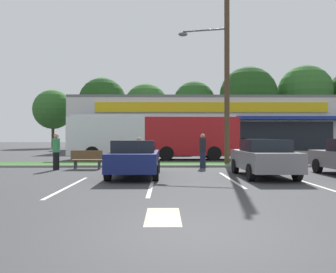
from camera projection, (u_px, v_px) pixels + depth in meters
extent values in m
plane|color=#38383A|center=(191.00, 239.00, 5.22)|extent=(240.00, 240.00, 0.00)
cube|color=#2D5B23|center=(172.00, 164.00, 19.22)|extent=(56.00, 2.20, 0.12)
cube|color=gray|center=(172.00, 166.00, 18.00)|extent=(56.00, 0.24, 0.12)
cube|color=silver|center=(69.00, 186.00, 10.86)|extent=(0.12, 4.80, 0.01)
cube|color=silver|center=(151.00, 185.00, 11.13)|extent=(0.12, 4.80, 0.01)
cube|color=silver|center=(231.00, 179.00, 12.73)|extent=(0.12, 4.80, 0.01)
cube|color=silver|center=(323.00, 187.00, 10.61)|extent=(0.12, 4.80, 0.01)
cube|color=beige|center=(163.00, 216.00, 6.71)|extent=(0.70, 1.60, 0.01)
cube|color=beige|center=(206.00, 127.00, 40.43)|extent=(30.89, 10.11, 5.90)
cube|color=black|center=(212.00, 136.00, 35.33)|extent=(25.95, 0.08, 3.07)
cube|color=navy|center=(213.00, 118.00, 34.68)|extent=(29.04, 1.40, 0.35)
cube|color=gold|center=(212.00, 107.00, 35.30)|extent=(24.71, 0.16, 1.06)
cube|color=slate|center=(206.00, 101.00, 40.44)|extent=(30.89, 10.11, 0.30)
cylinder|color=#473323|center=(53.00, 136.00, 52.00)|extent=(0.44, 0.44, 3.74)
sphere|color=#2D6026|center=(53.00, 109.00, 52.02)|extent=(6.12, 6.12, 6.12)
cylinder|color=#473323|center=(102.00, 134.00, 49.22)|extent=(0.44, 0.44, 4.37)
sphere|color=#1E4719|center=(103.00, 101.00, 49.24)|extent=(6.96, 6.96, 6.96)
cylinder|color=#473323|center=(146.00, 136.00, 51.71)|extent=(0.44, 0.44, 3.91)
sphere|color=#2D6026|center=(146.00, 106.00, 51.73)|extent=(6.95, 6.95, 6.95)
cylinder|color=#473323|center=(194.00, 133.00, 49.66)|extent=(0.44, 0.44, 4.52)
sphere|color=#23511E|center=(194.00, 102.00, 49.68)|extent=(6.27, 6.27, 6.27)
cylinder|color=#473323|center=(248.00, 133.00, 47.88)|extent=(0.44, 0.44, 4.55)
sphere|color=#1E4719|center=(248.00, 96.00, 47.91)|extent=(8.28, 8.28, 8.28)
cylinder|color=#473323|center=(305.00, 130.00, 48.50)|extent=(0.44, 0.44, 5.34)
sphere|color=#2D6026|center=(305.00, 92.00, 48.53)|extent=(7.78, 7.78, 7.78)
cylinder|color=#4C3826|center=(227.00, 70.00, 19.36)|extent=(0.30, 0.30, 11.04)
cylinder|color=#59595B|center=(205.00, 30.00, 19.66)|extent=(2.55, 0.70, 0.10)
ellipsoid|color=#59595B|center=(183.00, 34.00, 19.95)|extent=(0.56, 0.32, 0.24)
cube|color=#AD191E|center=(191.00, 136.00, 24.38)|extent=(6.68, 2.64, 2.70)
cube|color=silver|center=(108.00, 136.00, 24.23)|extent=(5.47, 2.63, 2.70)
cube|color=silver|center=(154.00, 117.00, 24.32)|extent=(11.63, 2.46, 0.20)
cube|color=black|center=(154.00, 130.00, 25.62)|extent=(11.11, 0.22, 1.19)
cube|color=black|center=(70.00, 132.00, 24.17)|extent=(0.09, 2.17, 1.51)
cylinder|color=black|center=(92.00, 154.00, 23.03)|extent=(1.00, 0.31, 1.00)
cylinder|color=black|center=(99.00, 152.00, 25.38)|extent=(1.00, 0.31, 1.00)
cylinder|color=black|center=(167.00, 153.00, 23.15)|extent=(1.00, 0.31, 1.00)
cylinder|color=black|center=(166.00, 152.00, 25.50)|extent=(1.00, 0.31, 1.00)
cylinder|color=black|center=(214.00, 153.00, 23.23)|extent=(1.00, 0.31, 1.00)
cylinder|color=black|center=(209.00, 152.00, 25.58)|extent=(1.00, 0.31, 1.00)
cube|color=brown|center=(87.00, 160.00, 17.06)|extent=(1.60, 0.45, 0.06)
cube|color=brown|center=(87.00, 155.00, 16.86)|extent=(1.60, 0.06, 0.44)
cube|color=#333338|center=(99.00, 164.00, 17.06)|extent=(0.08, 0.36, 0.45)
cube|color=#333338|center=(76.00, 164.00, 17.05)|extent=(0.08, 0.36, 0.45)
cube|color=black|center=(257.00, 148.00, 29.90)|extent=(4.22, 1.79, 0.75)
cube|color=black|center=(254.00, 141.00, 29.90)|extent=(1.90, 1.57, 0.52)
cylinder|color=black|center=(268.00, 152.00, 30.76)|extent=(0.64, 0.22, 0.64)
cylinder|color=black|center=(274.00, 152.00, 29.06)|extent=(0.64, 0.22, 0.64)
cylinder|color=black|center=(240.00, 152.00, 30.74)|extent=(0.64, 0.22, 0.64)
cylinder|color=black|center=(244.00, 152.00, 29.04)|extent=(0.64, 0.22, 0.64)
cube|color=slate|center=(263.00, 160.00, 13.56)|extent=(1.80, 4.35, 0.73)
cube|color=black|center=(265.00, 145.00, 13.34)|extent=(1.59, 1.96, 0.47)
cylinder|color=black|center=(235.00, 166.00, 14.90)|extent=(0.22, 0.64, 0.64)
cylinder|color=black|center=(273.00, 166.00, 14.91)|extent=(0.22, 0.64, 0.64)
cylinder|color=black|center=(251.00, 172.00, 12.20)|extent=(0.22, 0.64, 0.64)
cylinder|color=black|center=(297.00, 172.00, 12.21)|extent=(0.22, 0.64, 0.64)
cube|color=black|center=(166.00, 148.00, 29.62)|extent=(4.46, 1.90, 0.65)
cube|color=black|center=(164.00, 142.00, 29.62)|extent=(2.00, 1.67, 0.48)
cylinder|color=black|center=(181.00, 152.00, 30.53)|extent=(0.64, 0.22, 0.64)
cylinder|color=black|center=(182.00, 153.00, 28.73)|extent=(0.64, 0.22, 0.64)
cylinder|color=black|center=(151.00, 152.00, 30.50)|extent=(0.64, 0.22, 0.64)
cylinder|color=black|center=(150.00, 153.00, 28.70)|extent=(0.64, 0.22, 0.64)
cube|color=navy|center=(135.00, 160.00, 13.68)|extent=(1.86, 4.57, 0.70)
cube|color=black|center=(135.00, 146.00, 13.45)|extent=(1.64, 2.06, 0.47)
cylinder|color=black|center=(118.00, 166.00, 15.09)|extent=(0.22, 0.64, 0.64)
cylinder|color=black|center=(157.00, 166.00, 15.10)|extent=(0.22, 0.64, 0.64)
cylinder|color=black|center=(108.00, 172.00, 12.25)|extent=(0.22, 0.64, 0.64)
cylinder|color=black|center=(156.00, 172.00, 12.27)|extent=(0.22, 0.64, 0.64)
cylinder|color=black|center=(317.00, 166.00, 14.99)|extent=(0.22, 0.64, 0.64)
cylinder|color=black|center=(56.00, 161.00, 16.46)|extent=(0.31, 0.31, 0.87)
cylinder|color=#338C4C|center=(56.00, 145.00, 16.46)|extent=(0.36, 0.36, 0.69)
sphere|color=tan|center=(56.00, 136.00, 16.46)|extent=(0.24, 0.24, 0.24)
cylinder|color=#1E2338|center=(203.00, 160.00, 17.49)|extent=(0.31, 0.31, 0.88)
cylinder|color=black|center=(203.00, 145.00, 17.49)|extent=(0.36, 0.36, 0.69)
sphere|color=tan|center=(203.00, 136.00, 17.50)|extent=(0.24, 0.24, 0.24)
cylinder|color=#726651|center=(139.00, 162.00, 16.83)|extent=(0.28, 0.28, 0.78)
cylinder|color=#338C4C|center=(139.00, 148.00, 16.83)|extent=(0.33, 0.33, 0.62)
sphere|color=tan|center=(139.00, 139.00, 16.83)|extent=(0.22, 0.22, 0.22)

